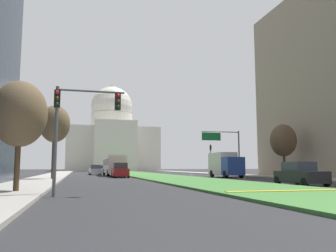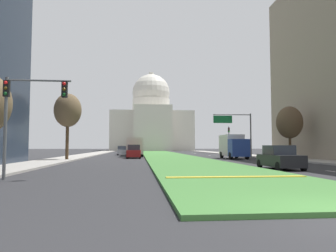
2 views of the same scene
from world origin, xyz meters
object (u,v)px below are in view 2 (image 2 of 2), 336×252
object	(u,v)px
capitol_building	(151,122)
traffic_light_far_right	(229,137)
street_tree_left_mid	(68,111)
sedan_distant	(122,151)
overhead_guide_sign	(236,126)
sedan_midblock	(134,152)
traffic_light_near_left	(23,104)
sedan_far_horizon	(135,150)
city_bus	(135,145)
street_tree_right_mid	(289,123)
box_truck_delivery	(233,146)
sedan_lead_stopped	(280,158)

from	to	relation	value
capitol_building	traffic_light_far_right	xyz separation A→B (m)	(11.54, -62.25, -7.24)
street_tree_left_mid	sedan_distant	size ratio (longest dim) A/B	1.72
capitol_building	overhead_guide_sign	xyz separation A→B (m)	(9.58, -72.77, -5.89)
sedan_distant	overhead_guide_sign	bearing A→B (deg)	-39.41
capitol_building	sedan_midblock	size ratio (longest dim) A/B	6.55
traffic_light_far_right	sedan_midblock	size ratio (longest dim) A/B	1.14
traffic_light_near_left	sedan_far_horizon	world-z (taller)	traffic_light_near_left
sedan_midblock	city_bus	bearing A→B (deg)	89.74
traffic_light_near_left	street_tree_right_mid	size ratio (longest dim) A/B	0.80
capitol_building	traffic_light_near_left	xyz separation A→B (m)	(-10.70, -101.10, -6.75)
street_tree_left_mid	city_bus	size ratio (longest dim) A/B	0.71
traffic_light_far_right	box_truck_delivery	bearing A→B (deg)	-104.45
sedan_lead_stopped	city_bus	distance (m)	31.96
traffic_light_far_right	street_tree_left_mid	xyz separation A→B (m)	(-24.58, -18.15, 2.48)
sedan_far_horizon	sedan_distant	bearing A→B (deg)	-97.32
capitol_building	street_tree_right_mid	xyz separation A→B (m)	(13.48, -81.23, -6.02)
traffic_light_far_right	overhead_guide_sign	xyz separation A→B (m)	(-1.96, -10.52, 1.34)
traffic_light_far_right	street_tree_left_mid	world-z (taller)	street_tree_left_mid
street_tree_left_mid	sedan_far_horizon	size ratio (longest dim) A/B	1.72
overhead_guide_sign	sedan_lead_stopped	bearing A→B (deg)	-100.42
sedan_lead_stopped	sedan_far_horizon	size ratio (longest dim) A/B	0.95
capitol_building	sedan_lead_stopped	size ratio (longest dim) A/B	6.89
overhead_guide_sign	sedan_lead_stopped	world-z (taller)	overhead_guide_sign
street_tree_left_mid	traffic_light_far_right	bearing A→B (deg)	36.45
traffic_light_far_right	sedan_distant	bearing A→B (deg)	168.98
traffic_light_far_right	street_tree_left_mid	bearing A→B (deg)	-143.55
capitol_building	traffic_light_far_right	size ratio (longest dim) A/B	5.73
capitol_building	box_truck_delivery	world-z (taller)	capitol_building
sedan_far_horizon	box_truck_delivery	xyz separation A→B (m)	(13.53, -34.65, 0.90)
street_tree_right_mid	sedan_distant	world-z (taller)	street_tree_right_mid
capitol_building	street_tree_right_mid	size ratio (longest dim) A/B	4.58
sedan_midblock	city_bus	xyz separation A→B (m)	(0.04, 8.60, 0.91)
sedan_distant	street_tree_left_mid	bearing A→B (deg)	-103.40
sedan_midblock	sedan_far_horizon	xyz separation A→B (m)	(-0.30, 32.24, -0.09)
street_tree_left_mid	sedan_midblock	size ratio (longest dim) A/B	1.72
capitol_building	city_bus	size ratio (longest dim) A/B	2.71
traffic_light_near_left	sedan_midblock	bearing A→B (deg)	78.84
sedan_distant	sedan_lead_stopped	bearing A→B (deg)	-70.52
capitol_building	overhead_guide_sign	bearing A→B (deg)	-82.50
sedan_far_horizon	city_bus	distance (m)	23.66
capitol_building	sedan_distant	xyz separation A→B (m)	(-7.82, -58.48, -9.76)
capitol_building	traffic_light_far_right	distance (m)	63.72
traffic_light_far_right	street_tree_right_mid	xyz separation A→B (m)	(1.94, -18.98, 1.22)
sedan_far_horizon	sedan_lead_stopped	bearing A→B (deg)	-78.37
box_truck_delivery	sedan_far_horizon	bearing A→B (deg)	111.33
capitol_building	sedan_distant	bearing A→B (deg)	-97.61
traffic_light_near_left	box_truck_delivery	size ratio (longest dim) A/B	0.81
traffic_light_far_right	sedan_far_horizon	world-z (taller)	traffic_light_far_right
sedan_distant	city_bus	size ratio (longest dim) A/B	0.41
overhead_guide_sign	street_tree_right_mid	xyz separation A→B (m)	(3.90, -8.46, -0.13)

